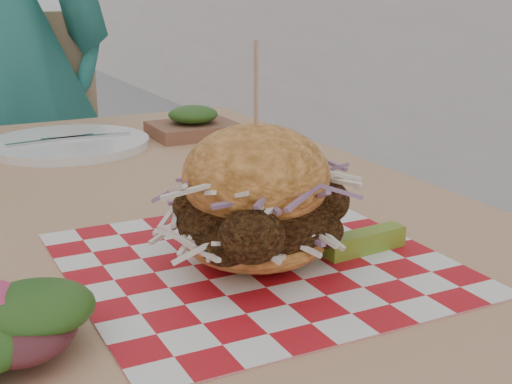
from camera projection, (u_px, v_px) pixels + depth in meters
patio_table at (134, 260)px, 0.93m from camera, size 0.80×1.20×0.75m
patio_chair at (34, 180)px, 1.74m from camera, size 0.51×0.52×0.95m
paper_liner at (256, 263)px, 0.71m from camera, size 0.36×0.36×0.00m
sandwich at (256, 204)px, 0.70m from camera, size 0.19×0.19×0.22m
pickle_spear at (364, 242)px, 0.74m from camera, size 0.10×0.03×0.02m
side_salad at (2, 344)px, 0.53m from camera, size 0.14×0.13×0.05m
place_setting at (69, 144)px, 1.21m from camera, size 0.27×0.27×0.02m
kraft_tray at (193, 124)px, 1.29m from camera, size 0.15×0.12×0.06m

